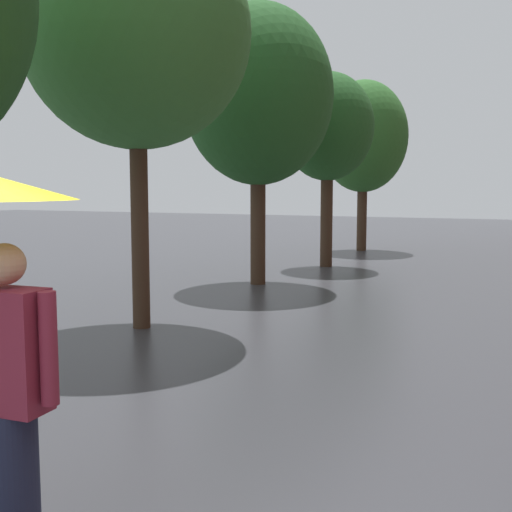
{
  "coord_description": "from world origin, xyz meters",
  "views": [
    {
      "loc": [
        2.25,
        -1.9,
        1.99
      ],
      "look_at": [
        -0.22,
        3.45,
        1.35
      ],
      "focal_mm": 45.14,
      "sensor_mm": 36.0,
      "label": 1
    }
  ],
  "objects": [
    {
      "name": "street_tree_1",
      "position": [
        -2.97,
        5.55,
        4.05
      ],
      "size": [
        3.13,
        3.13,
        5.64
      ],
      "color": "#473323",
      "rests_on": "ground"
    },
    {
      "name": "street_tree_2",
      "position": [
        -3.18,
        9.97,
        3.79
      ],
      "size": [
        3.01,
        3.01,
        5.6
      ],
      "color": "#473323",
      "rests_on": "ground"
    },
    {
      "name": "street_tree_3",
      "position": [
        -2.85,
        13.35,
        3.42
      ],
      "size": [
        2.27,
        2.27,
        4.77
      ],
      "color": "#473323",
      "rests_on": "ground"
    },
    {
      "name": "street_tree_4",
      "position": [
        -3.15,
        17.7,
        3.51
      ],
      "size": [
        2.73,
        2.73,
        5.24
      ],
      "color": "#473323",
      "rests_on": "ground"
    }
  ]
}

